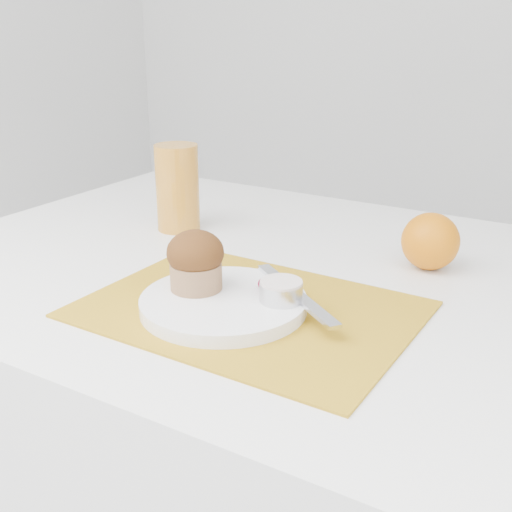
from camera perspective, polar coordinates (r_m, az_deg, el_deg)
The scene contains 11 objects.
table at distance 1.14m, azimuth 3.29°, elevation -19.16°, with size 1.20×0.80×0.75m, color white.
placemat at distance 0.82m, azimuth -0.65°, elevation -4.75°, with size 0.41×0.30×0.00m, color #B58619.
plate at distance 0.81m, azimuth -2.91°, elevation -4.20°, with size 0.21×0.21×0.02m, color white.
ramekin at distance 0.79m, azimuth 2.25°, elevation -3.21°, with size 0.05×0.05×0.02m, color #BDBCC1.
cream at distance 0.79m, azimuth 2.26°, elevation -2.43°, with size 0.05×0.05×0.01m, color silver.
raspberry_near at distance 0.83m, azimuth 0.76°, elevation -2.48°, with size 0.02×0.02×0.02m, color #550218.
raspberry_far at distance 0.82m, azimuth 1.74°, elevation -2.54°, with size 0.02×0.02×0.02m, color #4F0206.
butter_knife at distance 0.81m, azimuth 3.54°, elevation -3.36°, with size 0.21×0.02×0.01m, color silver.
orange at distance 0.97m, azimuth 15.24°, elevation 1.27°, with size 0.08×0.08×0.08m, color orange.
juice_glass at distance 1.12m, azimuth -7.00°, elevation 6.05°, with size 0.07×0.07×0.15m, color orange.
muffin at distance 0.82m, azimuth -5.39°, elevation -0.39°, with size 0.08×0.08×0.08m.
Camera 1 is at (0.40, -0.73, 1.10)m, focal length 45.00 mm.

